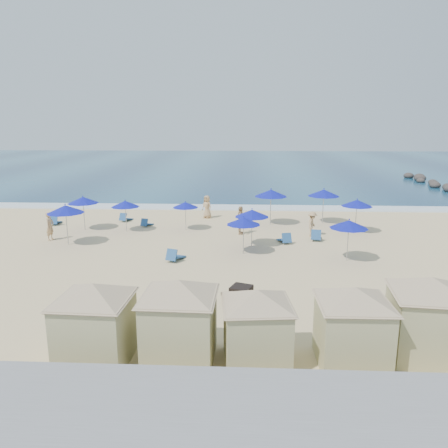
{
  "coord_description": "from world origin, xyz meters",
  "views": [
    {
      "loc": [
        1.8,
        -22.07,
        7.27
      ],
      "look_at": [
        0.55,
        3.0,
        1.45
      ],
      "focal_mm": 35.0,
      "sensor_mm": 36.0,
      "label": 1
    }
  ],
  "objects_px": {
    "cabana_2": "(257,317)",
    "umbrella_6": "(252,213)",
    "beachgoer_3": "(207,207)",
    "umbrella_5": "(271,193)",
    "umbrella_8": "(357,203)",
    "cabana_1": "(179,310)",
    "beachgoer_1": "(240,220)",
    "umbrella_1": "(83,200)",
    "umbrella_0": "(65,209)",
    "beachgoer_0": "(50,226)",
    "trash_bin": "(241,295)",
    "cabana_4": "(429,307)",
    "cabana_3": "(353,316)",
    "beachgoer_2": "(312,224)",
    "umbrella_4": "(244,221)",
    "umbrella_7": "(324,193)",
    "cabana_0": "(94,313)",
    "umbrella_3": "(185,205)",
    "umbrella_2": "(125,204)",
    "umbrella_9": "(349,224)"
  },
  "relations": [
    {
      "from": "umbrella_3",
      "to": "beachgoer_0",
      "type": "xyz_separation_m",
      "value": [
        -8.2,
        -3.18,
        -0.86
      ]
    },
    {
      "from": "umbrella_4",
      "to": "umbrella_8",
      "type": "bearing_deg",
      "value": 34.85
    },
    {
      "from": "umbrella_5",
      "to": "umbrella_8",
      "type": "bearing_deg",
      "value": -20.93
    },
    {
      "from": "umbrella_1",
      "to": "beachgoer_1",
      "type": "relative_size",
      "value": 1.27
    },
    {
      "from": "trash_bin",
      "to": "beachgoer_1",
      "type": "distance_m",
      "value": 11.67
    },
    {
      "from": "umbrella_0",
      "to": "beachgoer_0",
      "type": "relative_size",
      "value": 1.41
    },
    {
      "from": "umbrella_6",
      "to": "beachgoer_2",
      "type": "xyz_separation_m",
      "value": [
        4.0,
        2.62,
        -1.21
      ]
    },
    {
      "from": "umbrella_1",
      "to": "beachgoer_3",
      "type": "relative_size",
      "value": 1.35
    },
    {
      "from": "umbrella_4",
      "to": "umbrella_7",
      "type": "xyz_separation_m",
      "value": [
        5.82,
        8.04,
        0.38
      ]
    },
    {
      "from": "cabana_2",
      "to": "cabana_4",
      "type": "xyz_separation_m",
      "value": [
        5.34,
        0.61,
        0.17
      ]
    },
    {
      "from": "cabana_1",
      "to": "umbrella_1",
      "type": "height_order",
      "value": "cabana_1"
    },
    {
      "from": "umbrella_1",
      "to": "umbrella_0",
      "type": "bearing_deg",
      "value": -84.66
    },
    {
      "from": "umbrella_3",
      "to": "beachgoer_3",
      "type": "height_order",
      "value": "umbrella_3"
    },
    {
      "from": "umbrella_0",
      "to": "cabana_1",
      "type": "bearing_deg",
      "value": -55.57
    },
    {
      "from": "cabana_1",
      "to": "umbrella_1",
      "type": "distance_m",
      "value": 19.07
    },
    {
      "from": "cabana_3",
      "to": "umbrella_7",
      "type": "xyz_separation_m",
      "value": [
        2.44,
        19.55,
        0.7
      ]
    },
    {
      "from": "cabana_1",
      "to": "umbrella_6",
      "type": "bearing_deg",
      "value": 79.63
    },
    {
      "from": "umbrella_1",
      "to": "beachgoer_1",
      "type": "height_order",
      "value": "umbrella_1"
    },
    {
      "from": "umbrella_0",
      "to": "umbrella_9",
      "type": "bearing_deg",
      "value": -8.44
    },
    {
      "from": "cabana_0",
      "to": "umbrella_5",
      "type": "relative_size",
      "value": 1.68
    },
    {
      "from": "cabana_1",
      "to": "cabana_4",
      "type": "bearing_deg",
      "value": 3.8
    },
    {
      "from": "cabana_1",
      "to": "beachgoer_1",
      "type": "height_order",
      "value": "cabana_1"
    },
    {
      "from": "cabana_3",
      "to": "umbrella_9",
      "type": "bearing_deg",
      "value": 78.03
    },
    {
      "from": "umbrella_7",
      "to": "umbrella_8",
      "type": "bearing_deg",
      "value": -57.93
    },
    {
      "from": "umbrella_2",
      "to": "trash_bin",
      "type": "bearing_deg",
      "value": -56.39
    },
    {
      "from": "cabana_2",
      "to": "beachgoer_1",
      "type": "bearing_deg",
      "value": 92.5
    },
    {
      "from": "umbrella_1",
      "to": "beachgoer_0",
      "type": "xyz_separation_m",
      "value": [
        -1.15,
        -2.85,
        -1.19
      ]
    },
    {
      "from": "trash_bin",
      "to": "beachgoer_0",
      "type": "relative_size",
      "value": 0.44
    },
    {
      "from": "cabana_3",
      "to": "umbrella_5",
      "type": "xyz_separation_m",
      "value": [
        -1.46,
        18.92,
        0.75
      ]
    },
    {
      "from": "cabana_4",
      "to": "umbrella_6",
      "type": "bearing_deg",
      "value": 113.03
    },
    {
      "from": "umbrella_5",
      "to": "umbrella_7",
      "type": "height_order",
      "value": "umbrella_5"
    },
    {
      "from": "beachgoer_3",
      "to": "umbrella_5",
      "type": "bearing_deg",
      "value": 14.38
    },
    {
      "from": "umbrella_9",
      "to": "cabana_4",
      "type": "bearing_deg",
      "value": -88.74
    },
    {
      "from": "umbrella_4",
      "to": "beachgoer_2",
      "type": "relative_size",
      "value": 1.34
    },
    {
      "from": "umbrella_0",
      "to": "beachgoer_3",
      "type": "xyz_separation_m",
      "value": [
        7.84,
        8.06,
        -1.31
      ]
    },
    {
      "from": "umbrella_5",
      "to": "cabana_3",
      "type": "bearing_deg",
      "value": -85.6
    },
    {
      "from": "trash_bin",
      "to": "umbrella_5",
      "type": "xyz_separation_m",
      "value": [
        1.96,
        14.58,
        1.94
      ]
    },
    {
      "from": "umbrella_8",
      "to": "cabana_4",
      "type": "bearing_deg",
      "value": -96.1
    },
    {
      "from": "umbrella_1",
      "to": "umbrella_4",
      "type": "xyz_separation_m",
      "value": [
        11.09,
        -5.21,
        -0.19
      ]
    },
    {
      "from": "cabana_2",
      "to": "umbrella_6",
      "type": "height_order",
      "value": "cabana_2"
    },
    {
      "from": "umbrella_1",
      "to": "umbrella_8",
      "type": "relative_size",
      "value": 1.02
    },
    {
      "from": "cabana_2",
      "to": "umbrella_3",
      "type": "height_order",
      "value": "cabana_2"
    },
    {
      "from": "umbrella_9",
      "to": "beachgoer_3",
      "type": "bearing_deg",
      "value": 129.06
    },
    {
      "from": "umbrella_0",
      "to": "umbrella_1",
      "type": "height_order",
      "value": "umbrella_0"
    },
    {
      "from": "cabana_1",
      "to": "umbrella_4",
      "type": "xyz_separation_m",
      "value": [
        1.9,
        11.5,
        0.24
      ]
    },
    {
      "from": "umbrella_4",
      "to": "cabana_4",
      "type": "bearing_deg",
      "value": -62.06
    },
    {
      "from": "cabana_2",
      "to": "umbrella_6",
      "type": "bearing_deg",
      "value": 89.97
    },
    {
      "from": "umbrella_6",
      "to": "beachgoer_3",
      "type": "bearing_deg",
      "value": 113.27
    },
    {
      "from": "umbrella_4",
      "to": "beachgoer_1",
      "type": "bearing_deg",
      "value": 92.85
    },
    {
      "from": "trash_bin",
      "to": "cabana_4",
      "type": "distance_m",
      "value": 7.11
    }
  ]
}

